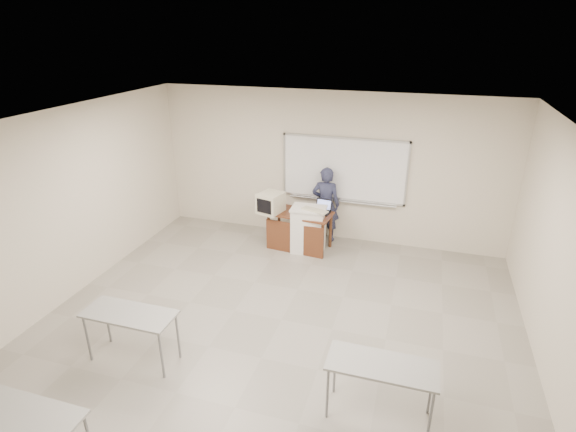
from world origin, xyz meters
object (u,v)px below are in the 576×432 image
(podium, at_px, (308,229))
(crt_monitor, at_px, (271,203))
(mouse, at_px, (311,212))
(whiteboard, at_px, (344,170))
(instructor_desk, at_px, (298,226))
(laptop, at_px, (322,209))
(presenter, at_px, (326,204))
(keyboard, at_px, (315,210))

(podium, xyz_separation_m, crt_monitor, (-0.75, -0.02, 0.48))
(podium, xyz_separation_m, mouse, (-0.00, 0.15, 0.31))
(crt_monitor, distance_m, mouse, 0.79)
(whiteboard, height_order, instructor_desk, whiteboard)
(instructor_desk, bearing_deg, laptop, 39.01)
(crt_monitor, bearing_deg, podium, 16.51)
(instructor_desk, relative_size, laptop, 3.83)
(laptop, distance_m, presenter, 0.34)
(instructor_desk, distance_m, keyboard, 0.56)
(crt_monitor, bearing_deg, presenter, 47.89)
(podium, distance_m, crt_monitor, 0.89)
(mouse, xyz_separation_m, presenter, (0.20, 0.45, 0.01))
(podium, relative_size, presenter, 0.59)
(crt_monitor, relative_size, laptop, 1.46)
(podium, bearing_deg, crt_monitor, 178.90)
(laptop, bearing_deg, crt_monitor, -155.36)
(instructor_desk, bearing_deg, podium, 7.96)
(whiteboard, distance_m, keyboard, 1.10)
(crt_monitor, distance_m, laptop, 1.00)
(whiteboard, distance_m, laptop, 0.90)
(whiteboard, xyz_separation_m, mouse, (-0.50, -0.62, -0.71))
(mouse, distance_m, keyboard, 0.35)
(laptop, bearing_deg, mouse, -144.05)
(keyboard, relative_size, presenter, 0.32)
(crt_monitor, relative_size, keyboard, 0.95)
(podium, bearing_deg, mouse, 87.02)
(whiteboard, relative_size, mouse, 28.51)
(mouse, distance_m, presenter, 0.49)
(whiteboard, xyz_separation_m, laptop, (-0.30, -0.51, -0.67))
(whiteboard, relative_size, presenter, 1.59)
(laptop, distance_m, mouse, 0.23)
(whiteboard, relative_size, crt_monitor, 5.25)
(whiteboard, distance_m, instructor_desk, 1.42)
(whiteboard, distance_m, mouse, 1.07)
(instructor_desk, bearing_deg, whiteboard, 53.63)
(podium, bearing_deg, keyboard, -41.64)
(podium, height_order, keyboard, keyboard)
(laptop, height_order, mouse, laptop)
(whiteboard, relative_size, keyboard, 4.96)
(whiteboard, distance_m, podium, 1.37)
(crt_monitor, height_order, keyboard, crt_monitor)
(podium, xyz_separation_m, keyboard, (0.15, -0.12, 0.47))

